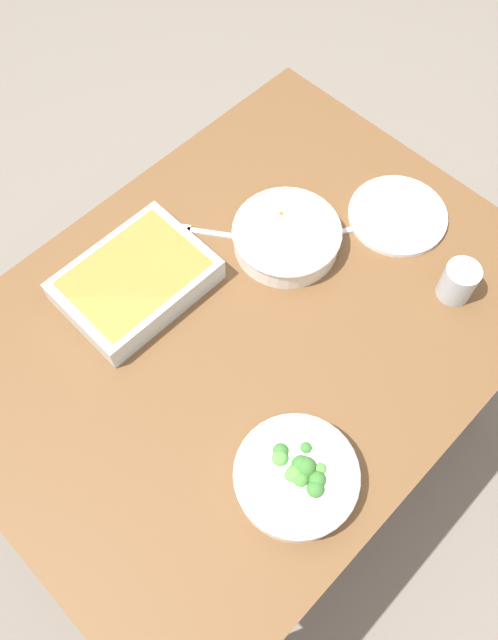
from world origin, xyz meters
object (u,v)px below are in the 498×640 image
stew_bowl (287,236)px  spoon_by_stew (321,236)px  side_plate (398,215)px  drink_cup (458,283)px  fork_on_table (204,232)px  broccoli_bowl (297,476)px  baking_dish (136,280)px

stew_bowl → spoon_by_stew: (0.07, -0.04, -0.03)m
stew_bowl → side_plate: (0.23, -0.13, -0.03)m
side_plate → stew_bowl: bearing=151.2°
drink_cup → fork_on_table: bearing=118.5°
fork_on_table → stew_bowl: bearing=-55.1°
stew_bowl → fork_on_table: stew_bowl is taller
spoon_by_stew → fork_on_table: size_ratio=1.03×
spoon_by_stew → broccoli_bowl: bearing=-143.2°
spoon_by_stew → fork_on_table: 0.26m
broccoli_bowl → side_plate: bearing=21.8°
baking_dish → stew_bowl: bearing=-25.8°
broccoli_bowl → side_plate: broccoli_bowl is taller
drink_cup → fork_on_table: drink_cup is taller
side_plate → fork_on_table: side_plate is taller
stew_bowl → fork_on_table: (-0.10, 0.15, -0.03)m
broccoli_bowl → side_plate: (0.59, 0.24, -0.02)m
stew_bowl → broccoli_bowl: (-0.36, -0.36, -0.00)m
baking_dish → fork_on_table: size_ratio=1.94×
fork_on_table → side_plate: bearing=-39.6°
spoon_by_stew → drink_cup: bearing=-73.0°
baking_dish → side_plate: size_ratio=1.37×
stew_bowl → broccoli_bowl: size_ratio=1.05×
baking_dish → spoon_by_stew: 0.41m
drink_cup → side_plate: bearing=70.5°
stew_bowl → broccoli_bowl: 0.51m
drink_cup → side_plate: (0.07, 0.20, -0.03)m
side_plate → spoon_by_stew: bearing=152.1°
stew_bowl → baking_dish: 0.33m
baking_dish → side_plate: (0.53, -0.27, -0.03)m
stew_bowl → drink_cup: 0.37m
baking_dish → drink_cup: 0.66m
broccoli_bowl → fork_on_table: 0.58m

